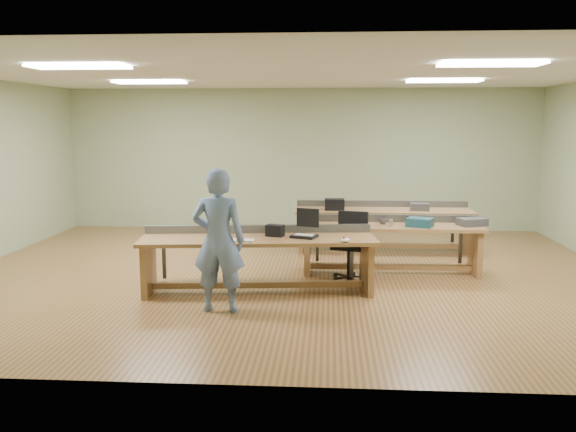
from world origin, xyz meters
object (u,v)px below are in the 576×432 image
Objects in this scene: workbench_mid at (391,237)px; camera_bag at (275,230)px; parts_bin_grey at (472,222)px; laptop_base at (304,236)px; drinks_can at (391,223)px; parts_bin_teal at (420,222)px; workbench_back at (383,220)px; mug at (383,221)px; task_chair at (350,255)px; person at (218,240)px; workbench_front at (258,251)px.

workbench_mid is 11.81× the size of camera_bag.
laptop_base is at bearing -155.50° from parts_bin_grey.
parts_bin_teal is at bearing 4.85° from drinks_can.
workbench_back is 1.85m from parts_bin_teal.
camera_bag is at bearing -151.85° from drinks_can.
mug is at bearing 177.89° from parts_bin_grey.
workbench_mid is 0.79m from task_chair.
person is at bearing -122.08° from workbench_back.
laptop_base is 2.98× the size of drinks_can.
camera_bag is (-1.70, -2.71, 0.27)m from workbench_back.
workbench_mid is at bearing 161.31° from parts_bin_teal.
laptop_base is (1.00, 0.94, -0.11)m from person.
task_chair is at bearing 66.56° from laptop_base.
workbench_back is at bearing -120.30° from person.
workbench_front is 0.36m from camera_bag.
task_chair reaches higher than drinks_can.
mug is (1.78, 1.20, 0.24)m from workbench_front.
workbench_front is at bearing -139.95° from camera_bag.
workbench_back is at bearing 87.55° from task_chair.
mug is 1.13× the size of drinks_can.
workbench_mid is 0.88× the size of workbench_back.
camera_bag is 1.88m from drinks_can.
camera_bag reaches higher than workbench_back.
workbench_mid reaches higher than drinks_can.
workbench_mid is 0.27m from mug.
drinks_can is at bearing -138.55° from person.
laptop_base is 2.64× the size of mug.
person is 2.37m from task_chair.
workbench_back is at bearing 77.26° from camera_bag.
camera_bag is 2.15× the size of drinks_can.
person reaches higher than parts_bin_grey.
camera_bag is (0.22, 0.08, 0.27)m from workbench_front.
workbench_mid is 2.77× the size of task_chair.
workbench_front is 3.27× the size of task_chair.
mug is at bearing 54.80° from camera_bag.
workbench_front is 1.47m from task_chair.
person is at bearing -135.49° from mug.
mug is at bearing -134.11° from person.
laptop_base is at bearing -149.54° from parts_bin_teal.
drinks_can is (1.88, 0.97, 0.24)m from workbench_front.
person is at bearing -149.26° from parts_bin_grey.
mug is (0.51, 0.49, 0.44)m from task_chair.
task_chair is at bearing 23.03° from workbench_front.
workbench_mid is at bearing 49.83° from task_chair.
workbench_front is at bearing -152.69° from drinks_can.
drinks_can is (-0.02, -0.18, 0.25)m from workbench_mid.
laptop_base is 1.58m from drinks_can.
parts_bin_teal is (1.69, 0.99, 0.05)m from laptop_base.
task_chair is at bearing -145.60° from workbench_mid.
camera_bag reaches higher than drinks_can.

